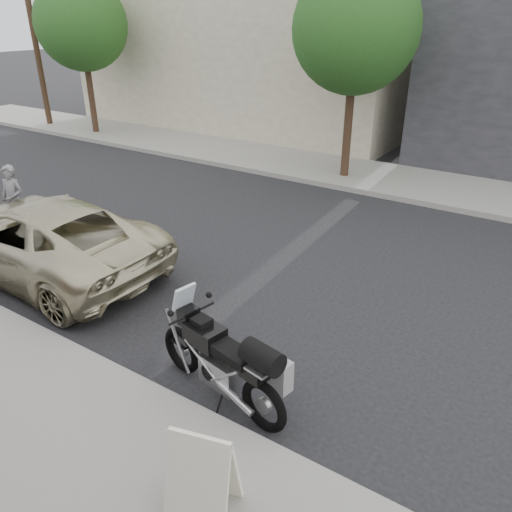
% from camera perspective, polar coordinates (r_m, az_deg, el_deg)
% --- Properties ---
extents(ground, '(120.00, 120.00, 0.00)m').
position_cam_1_polar(ground, '(9.63, 6.14, -2.30)').
color(ground, black).
rests_on(ground, ground).
extents(far_sidewalk, '(44.00, 3.00, 0.15)m').
position_cam_1_polar(far_sidewalk, '(15.27, 17.69, 7.82)').
color(far_sidewalk, gray).
rests_on(far_sidewalk, ground).
extents(far_building_cream, '(14.00, 11.00, 8.00)m').
position_cam_1_polar(far_building_cream, '(24.66, 2.33, 24.84)').
color(far_building_cream, '#ACA28A').
rests_on(far_building_cream, ground).
extents(street_tree_mid, '(3.40, 3.40, 5.70)m').
position_cam_1_polar(street_tree_mid, '(14.77, 11.33, 24.07)').
color(street_tree_mid, '#3B281B').
rests_on(street_tree_mid, far_sidewalk).
extents(street_tree_right, '(3.40, 3.40, 5.70)m').
position_cam_1_polar(street_tree_right, '(21.58, -19.35, 23.74)').
color(street_tree_right, '#3B281B').
rests_on(street_tree_right, far_sidewalk).
extents(utility_pole, '(0.24, 0.24, 6.70)m').
position_cam_1_polar(utility_pole, '(24.01, -23.93, 21.61)').
color(utility_pole, '#3B281B').
rests_on(utility_pole, far_sidewalk).
extents(motorcycle, '(2.25, 0.81, 1.43)m').
position_cam_1_polar(motorcycle, '(6.38, -3.15, -12.09)').
color(motorcycle, black).
rests_on(motorcycle, ground).
extents(minivan, '(5.19, 2.41, 1.44)m').
position_cam_1_polar(minivan, '(10.30, -23.24, 2.00)').
color(minivan, beige).
rests_on(minivan, ground).
extents(pedestrian, '(0.66, 0.52, 1.59)m').
position_cam_1_polar(pedestrian, '(12.37, -25.97, 5.73)').
color(pedestrian, slate).
rests_on(pedestrian, ground).
extents(sandwich_sign, '(0.75, 0.71, 0.99)m').
position_cam_1_polar(sandwich_sign, '(5.15, -6.19, -23.56)').
color(sandwich_sign, white).
rests_on(sandwich_sign, near_sidewalk).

